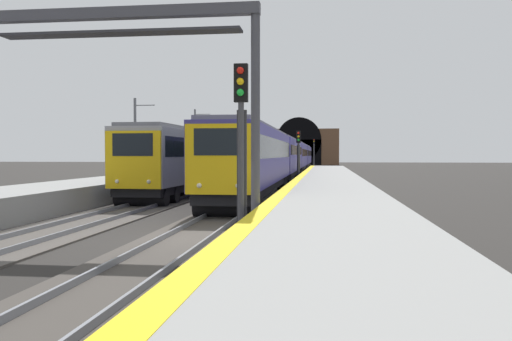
# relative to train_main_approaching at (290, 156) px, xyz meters

# --- Properties ---
(ground_plane) EXTENTS (320.00, 320.00, 0.00)m
(ground_plane) POSITION_rel_train_main_approaching_xyz_m (-46.43, 0.00, -2.38)
(ground_plane) COLOR #282623
(platform_right) EXTENTS (112.00, 4.27, 1.09)m
(platform_right) POSITION_rel_train_main_approaching_xyz_m (-46.43, -4.29, -1.84)
(platform_right) COLOR gray
(platform_right) RESTS_ON ground_plane
(platform_right_edge_strip) EXTENTS (112.00, 0.50, 0.01)m
(platform_right_edge_strip) POSITION_rel_train_main_approaching_xyz_m (-46.43, -2.41, -1.29)
(platform_right_edge_strip) COLOR yellow
(platform_right_edge_strip) RESTS_ON platform_right
(track_main_line) EXTENTS (160.00, 3.01, 0.21)m
(track_main_line) POSITION_rel_train_main_approaching_xyz_m (-46.43, 0.00, -2.34)
(track_main_line) COLOR #423D38
(track_main_line) RESTS_ON ground_plane
(track_adjacent_line) EXTENTS (160.00, 3.08, 0.21)m
(track_adjacent_line) POSITION_rel_train_main_approaching_xyz_m (-46.43, 4.76, -2.34)
(track_adjacent_line) COLOR #4C4742
(track_adjacent_line) RESTS_ON ground_plane
(train_main_approaching) EXTENTS (84.37, 2.82, 4.16)m
(train_main_approaching) POSITION_rel_train_main_approaching_xyz_m (0.00, 0.00, 0.00)
(train_main_approaching) COLOR navy
(train_main_approaching) RESTS_ON ground_plane
(train_adjacent_platform) EXTENTS (62.87, 3.28, 5.06)m
(train_adjacent_platform) POSITION_rel_train_main_approaching_xyz_m (-6.64, 4.76, 0.02)
(train_adjacent_platform) COLOR gray
(train_adjacent_platform) RESTS_ON ground_plane
(railway_signal_near) EXTENTS (0.39, 0.38, 5.10)m
(railway_signal_near) POSITION_rel_train_main_approaching_xyz_m (-47.59, -1.77, 0.71)
(railway_signal_near) COLOR #38383D
(railway_signal_near) RESTS_ON ground_plane
(railway_signal_mid) EXTENTS (0.39, 0.38, 4.64)m
(railway_signal_mid) POSITION_rel_train_main_approaching_xyz_m (-15.61, -1.77, 0.46)
(railway_signal_mid) COLOR #38383D
(railway_signal_mid) RESTS_ON ground_plane
(railway_signal_far) EXTENTS (0.39, 0.38, 5.74)m
(railway_signal_far) POSITION_rel_train_main_approaching_xyz_m (48.55, -1.77, 0.95)
(railway_signal_far) COLOR #38383D
(railway_signal_far) RESTS_ON ground_plane
(overhead_signal_gantry) EXTENTS (0.70, 8.95, 7.23)m
(overhead_signal_gantry) POSITION_rel_train_main_approaching_xyz_m (-45.92, 2.38, 3.09)
(overhead_signal_gantry) COLOR #3F3F47
(overhead_signal_gantry) RESTS_ON ground_plane
(tunnel_portal) EXTENTS (2.56, 19.62, 11.73)m
(tunnel_portal) POSITION_rel_train_main_approaching_xyz_m (71.33, 2.38, 2.11)
(tunnel_portal) COLOR brown
(tunnel_portal) RESTS_ON ground_plane
(catenary_mast_near) EXTENTS (0.22, 1.81, 7.27)m
(catenary_mast_near) POSITION_rel_train_main_approaching_xyz_m (-19.31, 11.57, 1.34)
(catenary_mast_near) COLOR #595B60
(catenary_mast_near) RESTS_ON ground_plane
(catenary_mast_far) EXTENTS (0.22, 1.99, 8.05)m
(catenary_mast_far) POSITION_rel_train_main_approaching_xyz_m (1.34, 11.57, 1.75)
(catenary_mast_far) COLOR #595B60
(catenary_mast_far) RESTS_ON ground_plane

